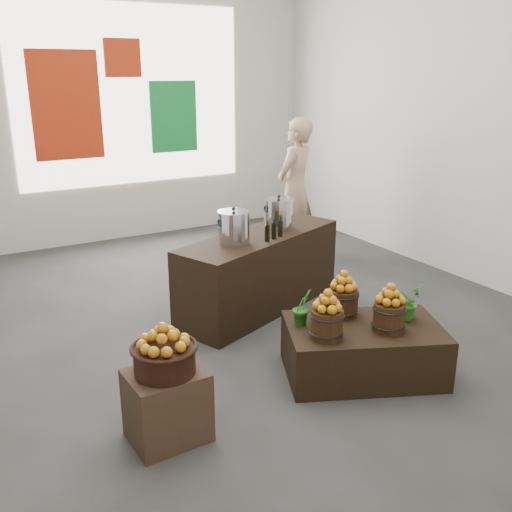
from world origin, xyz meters
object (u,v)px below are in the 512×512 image
shopper (295,188)px  stock_pot_left (234,228)px  wicker_basket (165,360)px  counter (260,272)px  stock_pot_center (278,214)px  crate (167,405)px  display_table (363,350)px

shopper → stock_pot_left: bearing=12.4°
wicker_basket → counter: counter is taller
counter → shopper: bearing=24.2°
stock_pot_center → wicker_basket: bearing=-138.6°
crate → counter: 2.29m
wicker_basket → counter: bearing=44.1°
stock_pot_center → stock_pot_left: bearing=-158.7°
display_table → shopper: (1.28, 2.92, 0.68)m
display_table → counter: 1.59m
crate → shopper: shopper is taller
wicker_basket → stock_pot_center: stock_pot_center is taller
crate → wicker_basket: wicker_basket is taller
stock_pot_left → wicker_basket: bearing=-131.4°
stock_pot_center → shopper: bearing=50.1°
wicker_basket → display_table: size_ratio=0.32×
crate → wicker_basket: size_ratio=1.25×
crate → counter: bearing=44.1°
display_table → shopper: 3.26m
wicker_basket → stock_pot_left: 1.96m
wicker_basket → stock_pot_left: size_ratio=1.33×
stock_pot_left → display_table: bearing=-74.3°
counter → stock_pot_left: 0.67m
display_table → stock_pot_center: bearing=105.7°
wicker_basket → stock_pot_left: (1.27, 1.44, 0.35)m
stock_pot_center → shopper: size_ratio=0.17×
wicker_basket → crate: bearing=0.0°
crate → stock_pot_left: bearing=48.6°
crate → counter: size_ratio=0.26×
stock_pot_center → shopper: 1.61m
display_table → shopper: bearing=90.4°
crate → counter: counter is taller
stock_pot_left → stock_pot_center: 0.70m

